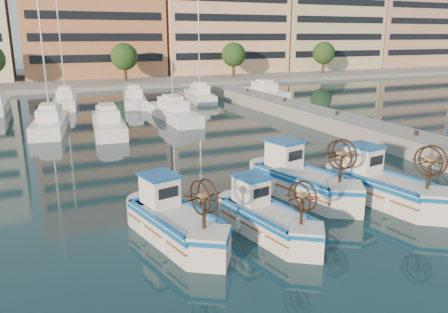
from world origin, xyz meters
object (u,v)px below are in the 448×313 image
at_px(fishing_boat_b, 267,216).
at_px(fishing_boat_d, 382,184).
at_px(fishing_boat_c, 301,179).
at_px(fishing_boat_a, 174,219).

distance_m(fishing_boat_b, fishing_boat_d, 6.44).
xyz_separation_m(fishing_boat_b, fishing_boat_d, (6.38, 0.88, 0.13)).
height_order(fishing_boat_b, fishing_boat_c, fishing_boat_c).
relative_size(fishing_boat_a, fishing_boat_b, 1.09).
distance_m(fishing_boat_a, fishing_boat_d, 9.70).
bearing_deg(fishing_boat_b, fishing_boat_c, 28.77).
height_order(fishing_boat_a, fishing_boat_c, fishing_boat_c).
bearing_deg(fishing_boat_c, fishing_boat_b, -153.56).
distance_m(fishing_boat_b, fishing_boat_c, 4.48).
xyz_separation_m(fishing_boat_a, fishing_boat_c, (6.73, 1.95, 0.08)).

